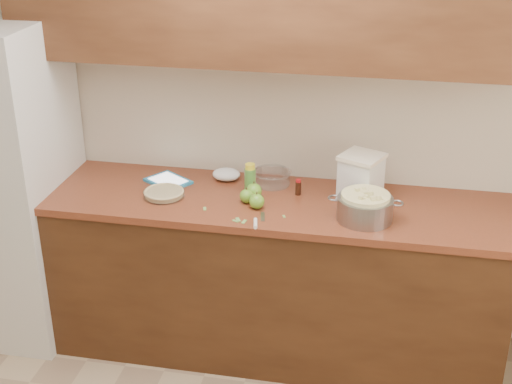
% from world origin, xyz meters
% --- Properties ---
extents(room_shell, '(3.60, 3.60, 3.60)m').
position_xyz_m(room_shell, '(0.00, 0.00, 1.30)').
color(room_shell, tan).
rests_on(room_shell, ground).
extents(counter_run, '(2.64, 0.68, 0.92)m').
position_xyz_m(counter_run, '(0.00, 1.48, 0.46)').
color(counter_run, '#492914').
rests_on(counter_run, ground).
extents(fridge, '(0.70, 0.70, 1.80)m').
position_xyz_m(fridge, '(-1.44, 1.44, 0.90)').
color(fridge, silver).
rests_on(fridge, ground).
extents(pie, '(0.22, 0.22, 0.04)m').
position_xyz_m(pie, '(-0.49, 1.40, 0.94)').
color(pie, silver).
rests_on(pie, counter_run).
extents(colander, '(0.37, 0.27, 0.14)m').
position_xyz_m(colander, '(0.56, 1.34, 0.99)').
color(colander, gray).
rests_on(colander, counter_run).
extents(flour_canister, '(0.26, 0.26, 0.24)m').
position_xyz_m(flour_canister, '(0.52, 1.58, 1.04)').
color(flour_canister, white).
rests_on(flour_canister, counter_run).
extents(tablet, '(0.29, 0.27, 0.02)m').
position_xyz_m(tablet, '(-0.52, 1.58, 0.93)').
color(tablet, '#2686BA').
rests_on(tablet, counter_run).
extents(paring_knife, '(0.06, 0.19, 0.02)m').
position_xyz_m(paring_knife, '(0.05, 1.19, 0.93)').
color(paring_knife, gray).
rests_on(paring_knife, counter_run).
extents(lemon_bottle, '(0.06, 0.06, 0.16)m').
position_xyz_m(lemon_bottle, '(-0.05, 1.54, 1.00)').
color(lemon_bottle, '#4C8C38').
rests_on(lemon_bottle, counter_run).
extents(cinnamon_shaker, '(0.05, 0.05, 0.12)m').
position_xyz_m(cinnamon_shaker, '(-0.07, 1.64, 0.98)').
color(cinnamon_shaker, beige).
rests_on(cinnamon_shaker, counter_run).
extents(vanilla_bottle, '(0.03, 0.03, 0.09)m').
position_xyz_m(vanilla_bottle, '(0.20, 1.56, 0.96)').
color(vanilla_bottle, black).
rests_on(vanilla_bottle, counter_run).
extents(mixing_bowl, '(0.21, 0.21, 0.08)m').
position_xyz_m(mixing_bowl, '(0.04, 1.67, 0.96)').
color(mixing_bowl, silver).
rests_on(mixing_bowl, counter_run).
extents(paper_towel, '(0.17, 0.14, 0.06)m').
position_xyz_m(paper_towel, '(-0.21, 1.68, 0.95)').
color(paper_towel, white).
rests_on(paper_towel, counter_run).
extents(apple_left, '(0.07, 0.07, 0.09)m').
position_xyz_m(apple_left, '(-0.04, 1.42, 0.96)').
color(apple_left, '#659F2A').
rests_on(apple_left, counter_run).
extents(apple_center, '(0.08, 0.08, 0.10)m').
position_xyz_m(apple_center, '(-0.02, 1.47, 0.96)').
color(apple_center, '#659F2A').
rests_on(apple_center, counter_run).
extents(apple_front, '(0.08, 0.08, 0.09)m').
position_xyz_m(apple_front, '(0.02, 1.36, 0.96)').
color(apple_front, '#659F2A').
rests_on(apple_front, counter_run).
extents(peel_a, '(0.04, 0.03, 0.00)m').
position_xyz_m(peel_a, '(-0.05, 1.20, 0.92)').
color(peel_a, '#7FB156').
rests_on(peel_a, counter_run).
extents(peel_b, '(0.04, 0.05, 0.00)m').
position_xyz_m(peel_b, '(-0.05, 1.21, 0.92)').
color(peel_b, '#7FB156').
rests_on(peel_b, counter_run).
extents(peel_c, '(0.02, 0.03, 0.00)m').
position_xyz_m(peel_c, '(0.17, 1.29, 0.92)').
color(peel_c, '#7FB156').
rests_on(peel_c, counter_run).
extents(peel_d, '(0.02, 0.04, 0.00)m').
position_xyz_m(peel_d, '(-0.01, 1.20, 0.92)').
color(peel_d, '#7FB156').
rests_on(peel_d, counter_run).
extents(peel_e, '(0.03, 0.04, 0.00)m').
position_xyz_m(peel_e, '(-0.24, 1.30, 0.92)').
color(peel_e, '#7FB156').
rests_on(peel_e, counter_run).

